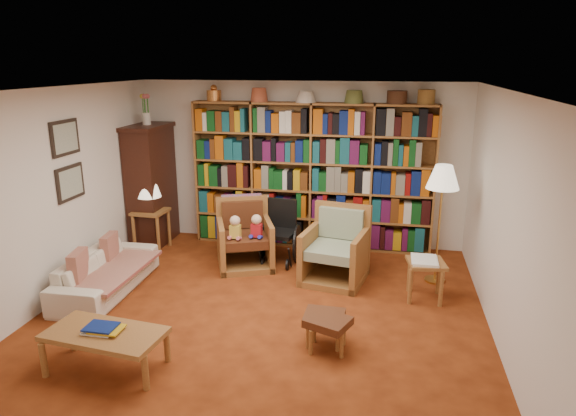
% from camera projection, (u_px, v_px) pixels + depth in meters
% --- Properties ---
extents(floor, '(5.00, 5.00, 0.00)m').
position_uv_depth(floor, '(263.00, 312.00, 5.90)').
color(floor, '#8E3C15').
rests_on(floor, ground).
extents(ceiling, '(5.00, 5.00, 0.00)m').
position_uv_depth(ceiling, '(259.00, 90.00, 5.21)').
color(ceiling, silver).
rests_on(ceiling, wall_back).
extents(wall_back, '(5.00, 0.00, 5.00)m').
position_uv_depth(wall_back, '(300.00, 164.00, 7.91)').
color(wall_back, white).
rests_on(wall_back, floor).
extents(wall_front, '(5.00, 0.00, 5.00)m').
position_uv_depth(wall_front, '(164.00, 316.00, 3.20)').
color(wall_front, white).
rests_on(wall_front, floor).
extents(wall_left, '(0.00, 5.00, 5.00)m').
position_uv_depth(wall_left, '(54.00, 197.00, 6.02)').
color(wall_left, white).
rests_on(wall_left, floor).
extents(wall_right, '(0.00, 5.00, 5.00)m').
position_uv_depth(wall_right, '(505.00, 221.00, 5.09)').
color(wall_right, white).
rests_on(wall_right, floor).
extents(bookshelf, '(3.60, 0.30, 2.42)m').
position_uv_depth(bookshelf, '(311.00, 172.00, 7.73)').
color(bookshelf, '#A46C33').
rests_on(bookshelf, floor).
extents(curio_cabinet, '(0.50, 0.95, 2.40)m').
position_uv_depth(curio_cabinet, '(151.00, 184.00, 7.94)').
color(curio_cabinet, '#36180E').
rests_on(curio_cabinet, floor).
extents(framed_pictures, '(0.03, 0.52, 0.97)m').
position_uv_depth(framed_pictures, '(68.00, 160.00, 6.19)').
color(framed_pictures, black).
rests_on(framed_pictures, wall_left).
extents(sofa, '(1.70, 0.71, 0.49)m').
position_uv_depth(sofa, '(106.00, 273.00, 6.38)').
color(sofa, beige).
rests_on(sofa, floor).
extents(sofa_throw, '(0.76, 1.41, 0.04)m').
position_uv_depth(sofa_throw, '(109.00, 269.00, 6.36)').
color(sofa_throw, beige).
rests_on(sofa_throw, sofa).
extents(cushion_left, '(0.15, 0.36, 0.35)m').
position_uv_depth(cushion_left, '(110.00, 247.00, 6.68)').
color(cushion_left, maroon).
rests_on(cushion_left, sofa).
extents(cushion_right, '(0.19, 0.39, 0.37)m').
position_uv_depth(cushion_right, '(79.00, 267.00, 6.02)').
color(cushion_right, maroon).
rests_on(cushion_right, sofa).
extents(side_table_lamp, '(0.48, 0.48, 0.62)m').
position_uv_depth(side_table_lamp, '(151.00, 219.00, 7.75)').
color(side_table_lamp, '#A46C33').
rests_on(side_table_lamp, floor).
extents(table_lamp, '(0.36, 0.36, 0.49)m').
position_uv_depth(table_lamp, '(149.00, 189.00, 7.62)').
color(table_lamp, '#BB8A3B').
rests_on(table_lamp, side_table_lamp).
extents(armchair_leather, '(1.02, 1.01, 0.94)m').
position_uv_depth(armchair_leather, '(247.00, 238.00, 7.22)').
color(armchair_leather, '#A46C33').
rests_on(armchair_leather, floor).
extents(armchair_sage, '(0.91, 0.93, 0.96)m').
position_uv_depth(armchair_sage, '(335.00, 251.00, 6.76)').
color(armchair_sage, '#A46C33').
rests_on(armchair_sage, floor).
extents(wheelchair, '(0.51, 0.71, 0.89)m').
position_uv_depth(wheelchair, '(280.00, 233.00, 7.34)').
color(wheelchair, black).
rests_on(wheelchair, floor).
extents(floor_lamp, '(0.41, 0.41, 1.55)m').
position_uv_depth(floor_lamp, '(443.00, 182.00, 6.37)').
color(floor_lamp, '#BB8A3B').
rests_on(floor_lamp, floor).
extents(side_table_papers, '(0.49, 0.49, 0.51)m').
position_uv_depth(side_table_papers, '(426.00, 268.00, 6.13)').
color(side_table_papers, '#A46C33').
rests_on(side_table_papers, floor).
extents(footstool_a, '(0.50, 0.47, 0.34)m').
position_uv_depth(footstool_a, '(328.00, 324.00, 5.06)').
color(footstool_a, '#542A16').
rests_on(footstool_a, floor).
extents(footstool_b, '(0.41, 0.35, 0.34)m').
position_uv_depth(footstool_b, '(324.00, 319.00, 5.18)').
color(footstool_b, '#542A16').
rests_on(footstool_b, floor).
extents(coffee_table, '(1.14, 0.66, 0.44)m').
position_uv_depth(coffee_table, '(105.00, 336.00, 4.72)').
color(coffee_table, '#A46C33').
rests_on(coffee_table, floor).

